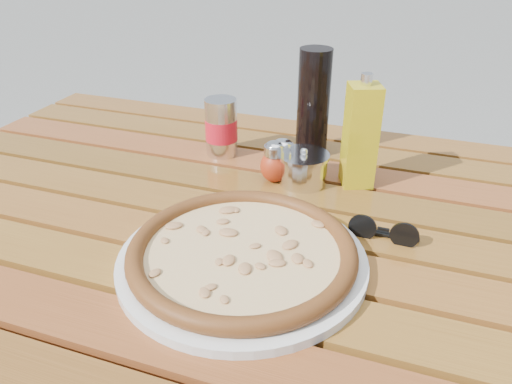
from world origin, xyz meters
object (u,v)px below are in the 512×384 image
(table, at_px, (252,249))
(sunglasses, at_px, (383,232))
(oregano_shaker, at_px, (282,160))
(soda_can, at_px, (221,128))
(plate, at_px, (242,260))
(parmesan_tin, at_px, (303,168))
(dark_bottle, at_px, (313,103))
(pepper_shaker, at_px, (275,162))
(pizza, at_px, (242,251))
(olive_oil_cruet, at_px, (360,136))

(table, distance_m, sunglasses, 0.24)
(oregano_shaker, bearing_deg, soda_can, 156.33)
(plate, distance_m, parmesan_tin, 0.28)
(table, bearing_deg, dark_bottle, 82.98)
(pepper_shaker, xyz_separation_m, soda_can, (-0.14, 0.08, 0.02))
(pizza, bearing_deg, olive_oil_cruet, 69.91)
(parmesan_tin, bearing_deg, olive_oil_cruet, 18.19)
(plate, relative_size, sunglasses, 3.26)
(table, relative_size, soda_can, 11.67)
(table, xyz_separation_m, dark_bottle, (0.03, 0.27, 0.19))
(dark_bottle, xyz_separation_m, olive_oil_cruet, (0.11, -0.11, -0.01))
(dark_bottle, bearing_deg, olive_oil_cruet, -43.24)
(oregano_shaker, distance_m, dark_bottle, 0.15)
(soda_can, bearing_deg, oregano_shaker, -23.67)
(dark_bottle, height_order, soda_can, dark_bottle)
(table, xyz_separation_m, oregano_shaker, (0.01, 0.14, 0.11))
(dark_bottle, relative_size, soda_can, 1.83)
(oregano_shaker, xyz_separation_m, parmesan_tin, (0.04, -0.00, -0.01))
(pepper_shaker, height_order, sunglasses, pepper_shaker)
(parmesan_tin, bearing_deg, plate, -93.54)
(plate, height_order, dark_bottle, dark_bottle)
(table, bearing_deg, pizza, -75.76)
(table, height_order, sunglasses, sunglasses)
(oregano_shaker, distance_m, soda_can, 0.17)
(table, distance_m, olive_oil_cruet, 0.28)
(table, relative_size, dark_bottle, 6.36)
(table, bearing_deg, parmesan_tin, 68.92)
(table, xyz_separation_m, pepper_shaker, (-0.00, 0.13, 0.11))
(plate, bearing_deg, oregano_shaker, 95.06)
(pizza, height_order, pepper_shaker, pepper_shaker)
(pizza, relative_size, parmesan_tin, 3.42)
(pepper_shaker, distance_m, olive_oil_cruet, 0.16)
(table, distance_m, dark_bottle, 0.33)
(plate, distance_m, pepper_shaker, 0.27)
(pepper_shaker, xyz_separation_m, olive_oil_cruet, (0.15, 0.04, 0.06))
(oregano_shaker, relative_size, dark_bottle, 0.37)
(plate, height_order, olive_oil_cruet, olive_oil_cruet)
(plate, height_order, oregano_shaker, oregano_shaker)
(plate, xyz_separation_m, pepper_shaker, (-0.04, 0.27, 0.03))
(table, distance_m, soda_can, 0.28)
(plate, height_order, pizza, pizza)
(oregano_shaker, bearing_deg, table, -94.40)
(table, relative_size, plate, 3.89)
(oregano_shaker, relative_size, parmesan_tin, 0.72)
(pizza, xyz_separation_m, parmesan_tin, (0.02, 0.28, 0.01))
(olive_oil_cruet, bearing_deg, soda_can, 172.38)
(plate, relative_size, pizza, 0.93)
(pepper_shaker, bearing_deg, soda_can, 150.40)
(olive_oil_cruet, height_order, parmesan_tin, olive_oil_cruet)
(dark_bottle, distance_m, olive_oil_cruet, 0.16)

